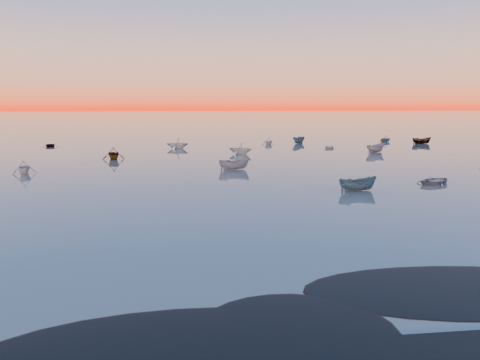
{
  "coord_description": "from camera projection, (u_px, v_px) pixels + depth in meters",
  "views": [
    {
      "loc": [
        -3.07,
        -18.5,
        8.72
      ],
      "look_at": [
        2.61,
        28.0,
        0.82
      ],
      "focal_mm": 35.0,
      "sensor_mm": 36.0,
      "label": 1
    }
  ],
  "objects": [
    {
      "name": "ground",
      "position": [
        195.0,
        136.0,
        117.8
      ],
      "size": [
        600.0,
        600.0,
        0.0
      ],
      "primitive_type": "plane",
      "color": "#696058",
      "rests_on": "ground"
    },
    {
      "name": "mud_lobes",
      "position": [
        263.0,
        319.0,
        18.94
      ],
      "size": [
        140.0,
        6.0,
        0.07
      ],
      "primitive_type": null,
      "color": "black",
      "rests_on": "ground"
    },
    {
      "name": "moored_fleet",
      "position": [
        203.0,
        159.0,
        71.8
      ],
      "size": [
        124.0,
        58.0,
        1.2
      ],
      "primitive_type": null,
      "color": "#BBBBB6",
      "rests_on": "ground"
    },
    {
      "name": "boat_near_center",
      "position": [
        234.0,
        170.0,
        60.44
      ],
      "size": [
        2.22,
        4.27,
        1.42
      ],
      "primitive_type": "imported",
      "rotation": [
        0.0,
        0.0,
        1.69
      ],
      "color": "slate",
      "rests_on": "ground"
    }
  ]
}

